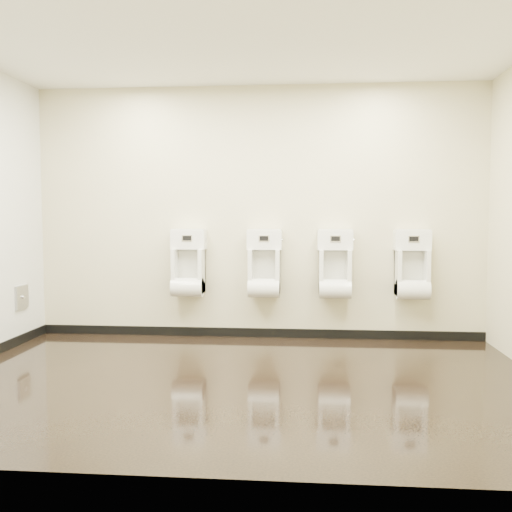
% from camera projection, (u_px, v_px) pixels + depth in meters
% --- Properties ---
extents(ground, '(5.00, 3.50, 0.00)m').
position_uv_depth(ground, '(239.00, 381.00, 4.70)').
color(ground, black).
rests_on(ground, ground).
extents(ceiling, '(5.00, 3.50, 0.00)m').
position_uv_depth(ceiling, '(239.00, 34.00, 4.51)').
color(ceiling, white).
extents(back_wall, '(5.00, 0.02, 2.80)m').
position_uv_depth(back_wall, '(257.00, 213.00, 6.35)').
color(back_wall, beige).
rests_on(back_wall, ground).
extents(front_wall, '(5.00, 0.02, 2.80)m').
position_uv_depth(front_wall, '(199.00, 209.00, 2.87)').
color(front_wall, beige).
rests_on(front_wall, ground).
extents(skirting_back, '(5.00, 0.02, 0.10)m').
position_uv_depth(skirting_back, '(257.00, 333.00, 6.43)').
color(skirting_back, black).
rests_on(skirting_back, ground).
extents(access_panel, '(0.04, 0.25, 0.25)m').
position_uv_depth(access_panel, '(22.00, 297.00, 6.08)').
color(access_panel, '#9E9EA3').
rests_on(access_panel, left_wall).
extents(urinal_0, '(0.39, 0.29, 0.73)m').
position_uv_depth(urinal_0, '(188.00, 268.00, 6.33)').
color(urinal_0, white).
rests_on(urinal_0, back_wall).
extents(urinal_1, '(0.39, 0.29, 0.73)m').
position_uv_depth(urinal_1, '(264.00, 269.00, 6.25)').
color(urinal_1, white).
rests_on(urinal_1, back_wall).
extents(urinal_2, '(0.39, 0.29, 0.73)m').
position_uv_depth(urinal_2, '(335.00, 269.00, 6.19)').
color(urinal_2, white).
rests_on(urinal_2, back_wall).
extents(urinal_3, '(0.39, 0.29, 0.73)m').
position_uv_depth(urinal_3, '(412.00, 270.00, 6.11)').
color(urinal_3, white).
rests_on(urinal_3, back_wall).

